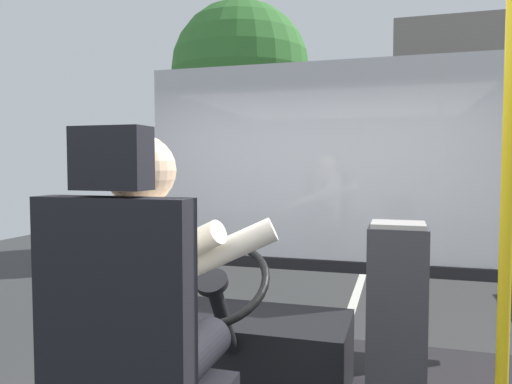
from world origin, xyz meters
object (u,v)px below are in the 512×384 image
bus_driver (151,295)px  fare_box (396,332)px  driver_seat (134,375)px  handrail_pole (507,195)px  steering_console (247,348)px

bus_driver → fare_box: (0.78, 0.78, -0.31)m
driver_seat → fare_box: size_ratio=1.37×
bus_driver → handrail_pole: bearing=22.0°
driver_seat → steering_console: 1.23m
bus_driver → steering_console: bus_driver is taller
driver_seat → steering_console: size_ratio=1.22×
handrail_pole → fare_box: handrail_pole is taller
steering_console → handrail_pole: size_ratio=0.49×
driver_seat → handrail_pole: (1.15, 0.58, 0.55)m
handrail_pole → bus_driver: bearing=-158.0°
bus_driver → steering_console: size_ratio=0.77×
fare_box → steering_console: bearing=160.2°
bus_driver → handrail_pole: (1.15, 0.46, 0.33)m
steering_console → fare_box: (0.78, -0.28, 0.26)m
bus_driver → fare_box: size_ratio=0.87×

